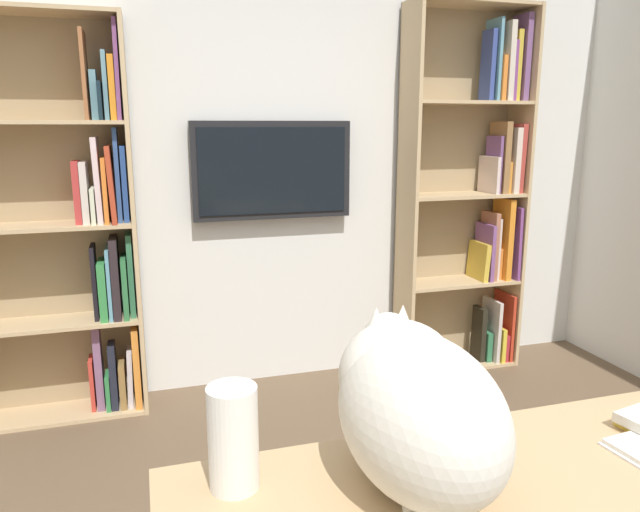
{
  "coord_description": "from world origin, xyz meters",
  "views": [
    {
      "loc": [
        0.72,
        1.2,
        1.55
      ],
      "look_at": [
        -0.0,
        -1.16,
        1.0
      ],
      "focal_mm": 33.15,
      "sensor_mm": 36.0,
      "label": 1
    }
  ],
  "objects_px": {
    "bookshelf_left": "(477,195)",
    "cat": "(413,403)",
    "bookshelf_right": "(72,235)",
    "paper_towel_roll": "(233,438)",
    "wall_mounted_tv": "(272,170)"
  },
  "relations": [
    {
      "from": "bookshelf_left",
      "to": "cat",
      "type": "relative_size",
      "value": 3.58
    },
    {
      "from": "bookshelf_left",
      "to": "bookshelf_right",
      "type": "height_order",
      "value": "bookshelf_left"
    },
    {
      "from": "cat",
      "to": "paper_towel_roll",
      "type": "height_order",
      "value": "cat"
    },
    {
      "from": "bookshelf_left",
      "to": "paper_towel_roll",
      "type": "height_order",
      "value": "bookshelf_left"
    },
    {
      "from": "bookshelf_left",
      "to": "cat",
      "type": "height_order",
      "value": "bookshelf_left"
    },
    {
      "from": "bookshelf_right",
      "to": "cat",
      "type": "height_order",
      "value": "bookshelf_right"
    },
    {
      "from": "wall_mounted_tv",
      "to": "paper_towel_roll",
      "type": "bearing_deg",
      "value": 75.33
    },
    {
      "from": "bookshelf_right",
      "to": "cat",
      "type": "distance_m",
      "value": 2.37
    },
    {
      "from": "wall_mounted_tv",
      "to": "paper_towel_roll",
      "type": "distance_m",
      "value": 2.29
    },
    {
      "from": "bookshelf_left",
      "to": "bookshelf_right",
      "type": "distance_m",
      "value": 2.38
    },
    {
      "from": "bookshelf_left",
      "to": "bookshelf_right",
      "type": "relative_size",
      "value": 1.07
    },
    {
      "from": "cat",
      "to": "paper_towel_roll",
      "type": "bearing_deg",
      "value": -13.41
    },
    {
      "from": "bookshelf_left",
      "to": "paper_towel_roll",
      "type": "bearing_deg",
      "value": 48.4
    },
    {
      "from": "wall_mounted_tv",
      "to": "cat",
      "type": "bearing_deg",
      "value": 85.23
    },
    {
      "from": "bookshelf_left",
      "to": "bookshelf_right",
      "type": "xyz_separation_m",
      "value": [
        2.38,
        -0.0,
        -0.13
      ]
    }
  ]
}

